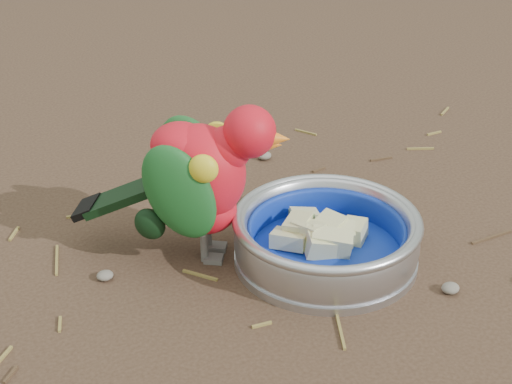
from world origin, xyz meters
TOP-DOWN VIEW (x-y plane):
  - ground at (0.00, 0.00)m, footprint 60.00×60.00m
  - food_bowl at (-0.03, 0.06)m, footprint 0.22×0.22m
  - bowl_wall at (-0.03, 0.06)m, footprint 0.22×0.22m
  - fruit_wedges at (-0.03, 0.06)m, footprint 0.13×0.13m
  - lory_parrot at (-0.16, 0.14)m, footprint 0.25×0.22m
  - ground_debris at (-0.02, 0.06)m, footprint 0.90×0.80m

SIDE VIEW (x-z plane):
  - ground at x=0.00m, z-range 0.00..0.00m
  - ground_debris at x=-0.02m, z-range 0.00..0.01m
  - food_bowl at x=-0.03m, z-range 0.00..0.02m
  - fruit_wedges at x=-0.03m, z-range 0.02..0.05m
  - bowl_wall at x=-0.03m, z-range 0.02..0.06m
  - lory_parrot at x=-0.16m, z-range 0.00..0.19m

